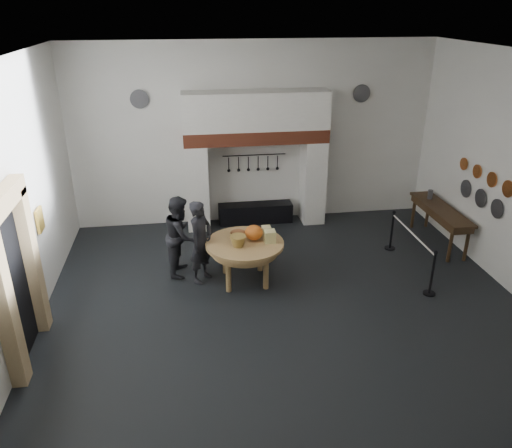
{
  "coord_description": "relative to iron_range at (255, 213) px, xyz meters",
  "views": [
    {
      "loc": [
        -1.73,
        -8.12,
        5.28
      ],
      "look_at": [
        -0.45,
        0.58,
        1.35
      ],
      "focal_mm": 35.0,
      "sensor_mm": 36.0,
      "label": 1
    }
  ],
  "objects": [
    {
      "name": "floor",
      "position": [
        0.0,
        -3.72,
        -0.25
      ],
      "size": [
        9.0,
        8.0,
        0.02
      ],
      "primitive_type": "cube",
      "color": "black",
      "rests_on": "ground"
    },
    {
      "name": "ceiling",
      "position": [
        0.0,
        -3.72,
        4.25
      ],
      "size": [
        9.0,
        8.0,
        0.02
      ],
      "primitive_type": "cube",
      "color": "silver",
      "rests_on": "wall_back"
    },
    {
      "name": "wall_back",
      "position": [
        0.0,
        0.28,
        2.0
      ],
      "size": [
        9.0,
        0.02,
        4.5
      ],
      "primitive_type": "cube",
      "color": "silver",
      "rests_on": "floor"
    },
    {
      "name": "wall_front",
      "position": [
        0.0,
        -7.72,
        2.0
      ],
      "size": [
        9.0,
        0.02,
        4.5
      ],
      "primitive_type": "cube",
      "color": "silver",
      "rests_on": "floor"
    },
    {
      "name": "wall_left",
      "position": [
        -4.5,
        -3.72,
        2.0
      ],
      "size": [
        0.02,
        8.0,
        4.5
      ],
      "primitive_type": "cube",
      "color": "silver",
      "rests_on": "floor"
    },
    {
      "name": "chimney_pier_left",
      "position": [
        -1.48,
        -0.07,
        0.82
      ],
      "size": [
        0.55,
        0.7,
        2.15
      ],
      "primitive_type": "cube",
      "color": "silver",
      "rests_on": "floor"
    },
    {
      "name": "chimney_pier_right",
      "position": [
        1.48,
        -0.07,
        0.82
      ],
      "size": [
        0.55,
        0.7,
        2.15
      ],
      "primitive_type": "cube",
      "color": "silver",
      "rests_on": "floor"
    },
    {
      "name": "hearth_brick_band",
      "position": [
        0.0,
        -0.07,
        2.06
      ],
      "size": [
        3.5,
        0.72,
        0.32
      ],
      "primitive_type": "cube",
      "color": "#9E442B",
      "rests_on": "chimney_pier_left"
    },
    {
      "name": "chimney_hood",
      "position": [
        0.0,
        -0.07,
        2.67
      ],
      "size": [
        3.5,
        0.7,
        0.9
      ],
      "primitive_type": "cube",
      "color": "silver",
      "rests_on": "hearth_brick_band"
    },
    {
      "name": "iron_range",
      "position": [
        0.0,
        0.0,
        0.0
      ],
      "size": [
        1.9,
        0.45,
        0.5
      ],
      "primitive_type": "cube",
      "color": "black",
      "rests_on": "floor"
    },
    {
      "name": "utensil_rail",
      "position": [
        0.0,
        0.2,
        1.5
      ],
      "size": [
        1.6,
        0.02,
        0.02
      ],
      "primitive_type": "cylinder",
      "rotation": [
        0.0,
        1.57,
        0.0
      ],
      "color": "black",
      "rests_on": "wall_back"
    },
    {
      "name": "door_recess",
      "position": [
        -4.47,
        -4.72,
        1.0
      ],
      "size": [
        0.04,
        1.1,
        2.5
      ],
      "primitive_type": "cube",
      "color": "black",
      "rests_on": "floor"
    },
    {
      "name": "door_jamb_near",
      "position": [
        -4.38,
        -5.42,
        1.05
      ],
      "size": [
        0.22,
        0.3,
        2.6
      ],
      "primitive_type": "cube",
      "color": "tan",
      "rests_on": "floor"
    },
    {
      "name": "door_jamb_far",
      "position": [
        -4.38,
        -4.02,
        1.05
      ],
      "size": [
        0.22,
        0.3,
        2.6
      ],
      "primitive_type": "cube",
      "color": "tan",
      "rests_on": "floor"
    },
    {
      "name": "door_lintel",
      "position": [
        -4.38,
        -4.72,
        2.4
      ],
      "size": [
        0.22,
        1.7,
        0.3
      ],
      "primitive_type": "cube",
      "color": "tan",
      "rests_on": "door_jamb_near"
    },
    {
      "name": "wall_plaque",
      "position": [
        -4.45,
        -2.92,
        1.35
      ],
      "size": [
        0.05,
        0.34,
        0.44
      ],
      "primitive_type": "cube",
      "color": "gold",
      "rests_on": "wall_left"
    },
    {
      "name": "work_table",
      "position": [
        -0.65,
        -2.94,
        0.59
      ],
      "size": [
        2.0,
        2.0,
        0.07
      ],
      "primitive_type": "cylinder",
      "rotation": [
        0.0,
        0.0,
        0.32
      ],
      "color": "tan",
      "rests_on": "floor"
    },
    {
      "name": "pumpkin",
      "position": [
        -0.45,
        -2.84,
        0.78
      ],
      "size": [
        0.36,
        0.36,
        0.31
      ],
      "primitive_type": "ellipsoid",
      "color": "#CB641C",
      "rests_on": "work_table"
    },
    {
      "name": "cheese_block_big",
      "position": [
        -0.15,
        -2.99,
        0.74
      ],
      "size": [
        0.22,
        0.22,
        0.24
      ],
      "primitive_type": "cube",
      "color": "#D1C97C",
      "rests_on": "work_table"
    },
    {
      "name": "cheese_block_small",
      "position": [
        -0.17,
        -2.69,
        0.72
      ],
      "size": [
        0.18,
        0.18,
        0.2
      ],
      "primitive_type": "cube",
      "color": "#E2CE87",
      "rests_on": "work_table"
    },
    {
      "name": "wicker_basket",
      "position": [
        -0.8,
        -3.09,
        0.73
      ],
      "size": [
        0.41,
        0.41,
        0.22
      ],
      "primitive_type": "cone",
      "rotation": [
        3.14,
        0.0,
        0.32
      ],
      "color": "#A5813C",
      "rests_on": "work_table"
    },
    {
      "name": "bread_loaf",
      "position": [
        -0.75,
        -2.59,
        0.69
      ],
      "size": [
        0.31,
        0.18,
        0.13
      ],
      "primitive_type": "ellipsoid",
      "color": "#965435",
      "rests_on": "work_table"
    },
    {
      "name": "visitor_near",
      "position": [
        -1.51,
        -2.78,
        0.62
      ],
      "size": [
        0.71,
        0.76,
        1.74
      ],
      "primitive_type": "imported",
      "rotation": [
        0.0,
        0.0,
        0.94
      ],
      "color": "black",
      "rests_on": "floor"
    },
    {
      "name": "visitor_far",
      "position": [
        -1.91,
        -2.38,
        0.6
      ],
      "size": [
        0.77,
        0.92,
        1.7
      ],
      "primitive_type": "imported",
      "rotation": [
        0.0,
        0.0,
        1.41
      ],
      "color": "#222227",
      "rests_on": "floor"
    },
    {
      "name": "side_table",
      "position": [
        4.1,
        -1.86,
        0.62
      ],
      "size": [
        0.55,
        2.2,
        0.06
      ],
      "primitive_type": "cube",
      "color": "#3B2715",
      "rests_on": "floor"
    },
    {
      "name": "pewter_jug",
      "position": [
        4.1,
        -1.26,
        0.76
      ],
      "size": [
        0.12,
        0.12,
        0.22
      ],
      "primitive_type": "cylinder",
      "color": "#515055",
      "rests_on": "side_table"
    },
    {
      "name": "copper_pan_a",
      "position": [
        4.46,
        -3.52,
        1.7
      ],
      "size": [
        0.03,
        0.34,
        0.34
      ],
      "primitive_type": "cylinder",
      "rotation": [
        0.0,
        1.57,
        0.0
      ],
      "color": "#C6662D",
      "rests_on": "wall_right"
    },
    {
      "name": "copper_pan_b",
      "position": [
        4.46,
        -2.97,
        1.7
      ],
      "size": [
        0.03,
        0.32,
        0.32
      ],
      "primitive_type": "cylinder",
      "rotation": [
        0.0,
        1.57,
        0.0
      ],
      "color": "#C6662D",
      "rests_on": "wall_right"
    },
    {
      "name": "copper_pan_c",
      "position": [
        4.46,
        -2.42,
        1.7
      ],
      "size": [
        0.03,
        0.3,
        0.3
      ],
      "primitive_type": "cylinder",
      "rotation": [
        0.0,
        1.57,
        0.0
      ],
      "color": "#C6662D",
      "rests_on": "wall_right"
    },
    {
      "name": "copper_pan_d",
      "position": [
        4.46,
        -1.87,
        1.7
      ],
      "size": [
        0.03,
        0.28,
        0.28
      ],
      "primitive_type": "cylinder",
      "rotation": [
        0.0,
        1.57,
        0.0
      ],
      "color": "#C6662D",
      "rests_on": "wall_right"
    },
    {
      "name": "pewter_plate_left",
      "position": [
        4.46,
        -3.32,
        1.2
      ],
      "size": [
        0.03,
        0.4,
        0.4
      ],
      "primitive_type": "cylinder",
      "rotation": [
        0.0,
        1.57,
        0.0
      ],
      "color": "#4C4C51",
      "rests_on": "wall_right"
    },
    {
      "name": "pewter_plate_mid",
      "position": [
        4.46,
        -2.72,
        1.2
      ],
      "size": [
        0.03,
        0.4,
        0.4
      ],
      "primitive_type": "cylinder",
      "rotation": [
        0.0,
        1.57,
        0.0
      ],
      "color": "#4C4C51",
      "rests_on": "wall_right"
    },
    {
      "name": "pewter_plate_right",
      "position": [
        4.46,
        -2.12,
        1.2
      ],
      "size": [
        0.03,
        0.4,
        0.4
      ],
      "primitive_type": "cylinder",
      "rotation": [
        0.0,
        1.57,
        0.0
      ],
      "color": "#4C4C51",
      "rests_on": "wall_right"
    },
    {
      "name": "pewter_plate_back_left",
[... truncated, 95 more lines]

